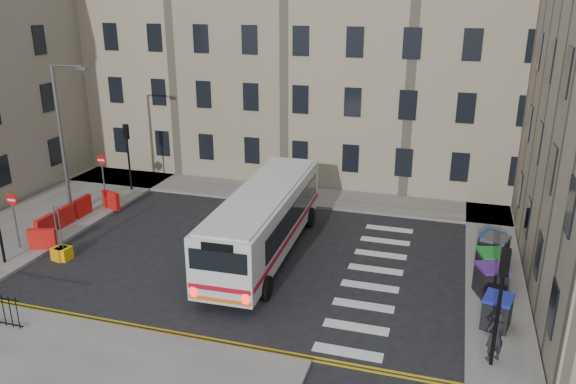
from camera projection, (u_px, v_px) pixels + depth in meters
The scene contains 20 objects.
ground at pixel (287, 262), 25.53m from camera, with size 120.00×120.00×0.00m, color black.
pavement_north at pixel (235, 189), 34.92m from camera, with size 36.00×3.20×0.15m, color slate.
pavement_east at pixel (492, 249), 26.66m from camera, with size 2.40×26.00×0.15m, color slate.
pavement_west at pixel (44, 219), 30.24m from camera, with size 6.00×22.00×0.15m, color slate.
terrace_north at pixel (255, 40), 38.63m from camera, with size 38.30×10.80×17.20m.
traffic_light_east at pixel (501, 290), 17.26m from camera, with size 0.28×0.22×4.10m.
traffic_light_nw at pixel (128, 147), 33.75m from camera, with size 0.28×0.22×4.10m.
streetlamp at pixel (61, 139), 29.47m from camera, with size 0.50×0.22×8.14m.
no_entry_north at pixel (102, 168), 32.34m from camera, with size 0.60×0.08×3.00m.
no_entry_south at pixel (13, 209), 26.01m from camera, with size 0.60×0.08×3.00m.
roadworks_barriers at pixel (71, 217), 29.01m from camera, with size 1.66×6.26×1.00m.
bus at pixel (265, 219), 25.71m from camera, with size 3.15×11.49×3.09m.
wheelie_bin_a at pixel (497, 311), 20.05m from camera, with size 1.18×1.29×1.21m.
wheelie_bin_b at pixel (490, 280), 22.20m from camera, with size 1.34×1.43×1.25m.
wheelie_bin_c at pixel (491, 266), 23.27m from camera, with size 1.33×1.44×1.33m.
wheelie_bin_d at pixel (494, 251), 24.77m from camera, with size 1.37×1.46×1.30m.
wheelie_bin_e at pixel (491, 246), 25.39m from camera, with size 1.29×1.36×1.19m.
pedestrian at pixel (495, 336), 18.10m from camera, with size 0.64×0.42×1.77m, color black.
bollard_yellow at pixel (64, 254), 25.65m from camera, with size 0.60×0.60×0.60m, color #EEAA0D.
bollard_chevron at pixel (60, 253), 25.65m from camera, with size 0.60×0.60×0.60m, color orange.
Camera 1 is at (6.75, -22.06, 11.39)m, focal length 35.00 mm.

